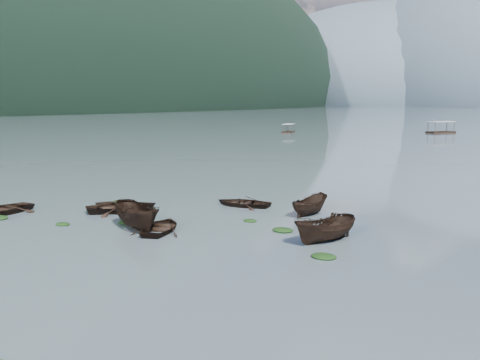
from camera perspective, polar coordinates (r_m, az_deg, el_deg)
The scene contains 19 objects.
ground_plane at distance 28.67m, azimuth -12.79°, elevation -6.97°, with size 2400.00×2400.00×0.00m, color #4F5D63.
haze_mtn_a at distance 961.19m, azimuth 14.89°, elevation 7.72°, with size 520.00×520.00×280.00m, color #475666.
rowboat_0 at distance 39.41m, azimuth -24.25°, elevation -3.31°, with size 3.27×4.58×0.95m, color black.
rowboat_1 at distance 37.69m, azimuth -12.45°, elevation -3.26°, with size 3.42×4.79×0.99m, color black.
rowboat_2 at distance 32.23m, azimuth -10.83°, elevation -5.20°, with size 1.81×4.82×1.86m, color black.
rowboat_3 at distance 31.67m, azimuth -8.43°, elevation -5.38°, with size 2.86×4.01×0.83m, color black.
rowboat_5 at distance 29.29m, azimuth 9.08°, elevation -6.53°, with size 1.61×4.28×1.65m, color black.
rowboat_6 at distance 38.03m, azimuth -13.59°, elevation -3.19°, with size 2.79×3.91×0.81m, color black.
rowboat_7 at distance 38.67m, azimuth 0.35°, elevation -2.76°, with size 2.90×4.06×0.84m, color black.
rowboat_8 at distance 36.08m, azimuth 7.42°, elevation -3.65°, with size 1.42×3.79×1.46m, color black.
weed_clump_1 at distance 34.50m, azimuth -18.38°, elevation -4.58°, with size 0.96×0.77×0.21m, color black.
weed_clump_2 at distance 33.82m, azimuth -11.81°, elevation -4.58°, with size 1.35×1.08×0.29m, color black.
weed_clump_3 at distance 33.71m, azimuth 1.08°, elevation -4.44°, with size 0.91×0.77×0.20m, color black.
weed_clump_4 at distance 26.41m, azimuth 8.93°, elevation -8.20°, with size 1.27×1.00×0.26m, color black.
weed_clump_5 at distance 40.93m, azimuth -12.76°, elevation -2.35°, with size 1.05×0.85×0.22m, color black.
weed_clump_6 at distance 37.72m, azimuth -11.13°, elevation -3.21°, with size 0.84×0.70×0.18m, color black.
weed_clump_7 at distance 31.29m, azimuth 4.57°, elevation -5.49°, with size 1.26×1.01×0.27m, color black.
pontoon_left at distance 128.36m, azimuth 5.19°, elevation 5.06°, with size 2.15×5.17×1.98m, color black, non-canonical shape.
pontoon_centre at distance 134.59m, azimuth 20.62°, elevation 4.71°, with size 2.84×6.82×2.61m, color black, non-canonical shape.
Camera 1 is at (19.50, -19.62, 7.52)m, focal length 40.00 mm.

